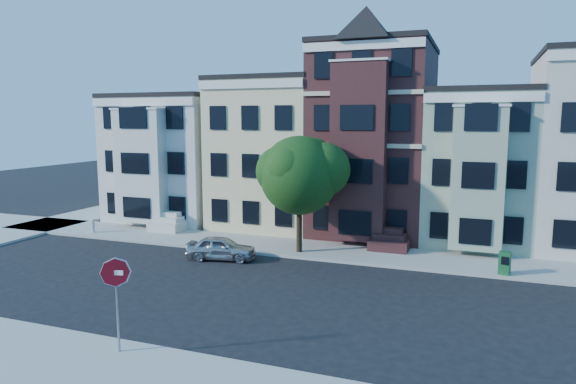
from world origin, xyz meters
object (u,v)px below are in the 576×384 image
at_px(newspaper_box, 505,263).
at_px(stop_sign, 117,299).
at_px(fire_hydrant, 93,227).
at_px(street_tree, 299,181).
at_px(parked_car, 221,248).

relative_size(newspaper_box, stop_sign, 0.32).
xyz_separation_m(newspaper_box, fire_hydrant, (-24.90, 0.56, -0.20)).
xyz_separation_m(street_tree, stop_sign, (-1.26, -13.83, -2.26)).
relative_size(parked_car, fire_hydrant, 5.29).
height_order(street_tree, parked_car, street_tree).
height_order(fire_hydrant, stop_sign, stop_sign).
xyz_separation_m(street_tree, fire_hydrant, (-14.30, -0.05, -3.64)).
xyz_separation_m(street_tree, parked_car, (-3.57, -2.53, -3.51)).
relative_size(newspaper_box, fire_hydrant, 1.57).
bearing_deg(fire_hydrant, stop_sign, -46.56).
xyz_separation_m(newspaper_box, stop_sign, (-11.85, -13.22, 1.18)).
bearing_deg(parked_car, stop_sign, -179.59).
relative_size(street_tree, stop_sign, 2.30).
bearing_deg(street_tree, newspaper_box, -3.30).
relative_size(street_tree, fire_hydrant, 11.30).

